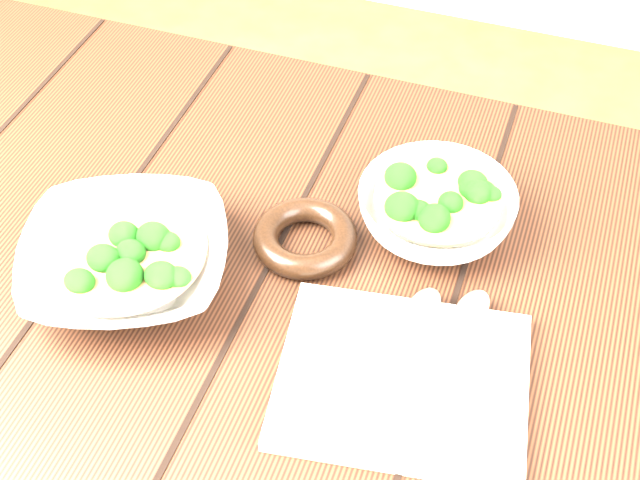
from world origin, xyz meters
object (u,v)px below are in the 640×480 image
soup_bowl_back (436,209)px  trivet (305,238)px  napkin (402,380)px  table (278,360)px  soup_bowl_front (126,259)px

soup_bowl_back → trivet: soup_bowl_back is taller
trivet → napkin: trivet is taller
table → soup_bowl_front: bearing=-168.8°
soup_bowl_back → table: bearing=-132.0°
soup_bowl_back → trivet: size_ratio=1.63×
table → napkin: size_ratio=5.08×
table → soup_bowl_back: size_ratio=6.44×
napkin → table: bearing=148.9°
soup_bowl_front → napkin: 0.31m
trivet → table: bearing=-95.9°
table → trivet: bearing=84.1°
soup_bowl_front → napkin: soup_bowl_front is taller
soup_bowl_front → napkin: (0.31, -0.03, -0.02)m
table → trivet: size_ratio=10.48×
soup_bowl_front → trivet: bearing=32.9°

